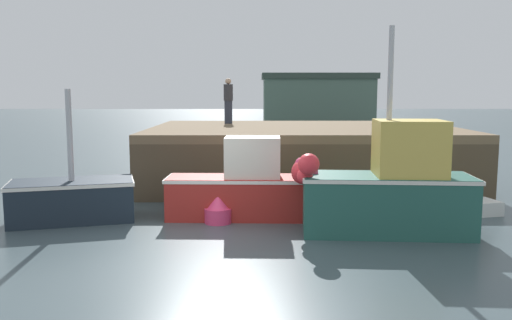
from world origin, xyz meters
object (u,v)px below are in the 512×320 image
(fishing_boat_near_left, at_px, (70,199))
(mooring_buoy_foreground, at_px, (215,210))
(fishing_boat_mid, at_px, (384,188))
(rowboat, at_px, (466,208))
(dockworker, at_px, (226,101))
(fishing_boat_near_right, at_px, (237,187))

(fishing_boat_near_left, xyz_separation_m, mooring_buoy_foreground, (3.45, -0.23, -0.23))
(fishing_boat_mid, distance_m, rowboat, 3.10)
(fishing_boat_near_left, distance_m, rowboat, 9.65)
(rowboat, distance_m, dockworker, 9.57)
(dockworker, height_order, mooring_buoy_foreground, dockworker)
(rowboat, xyz_separation_m, mooring_buoy_foreground, (-6.17, -0.82, 0.12))
(fishing_boat_near_left, height_order, mooring_buoy_foreground, fishing_boat_near_left)
(rowboat, bearing_deg, fishing_boat_near_left, -176.47)
(fishing_boat_mid, bearing_deg, fishing_boat_near_right, 156.56)
(rowboat, height_order, dockworker, dockworker)
(fishing_boat_near_right, distance_m, dockworker, 7.35)
(fishing_boat_near_left, relative_size, dockworker, 1.87)
(fishing_boat_near_left, bearing_deg, mooring_buoy_foreground, -3.73)
(fishing_boat_near_right, distance_m, fishing_boat_mid, 3.51)
(fishing_boat_near_left, xyz_separation_m, fishing_boat_near_right, (3.94, 0.29, 0.22))
(rowboat, relative_size, dockworker, 0.98)
(fishing_boat_near_left, xyz_separation_m, fishing_boat_mid, (7.15, -1.11, 0.45))
(fishing_boat_near_right, xyz_separation_m, rowboat, (5.68, 0.31, -0.58))
(fishing_boat_mid, relative_size, mooring_buoy_foreground, 6.63)
(fishing_boat_near_right, relative_size, mooring_buoy_foreground, 5.06)
(fishing_boat_near_right, height_order, dockworker, dockworker)
(fishing_boat_near_left, distance_m, fishing_boat_mid, 7.25)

